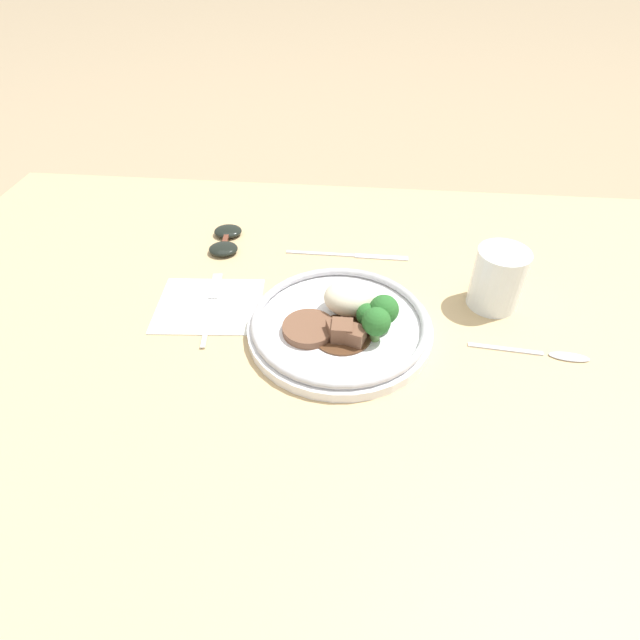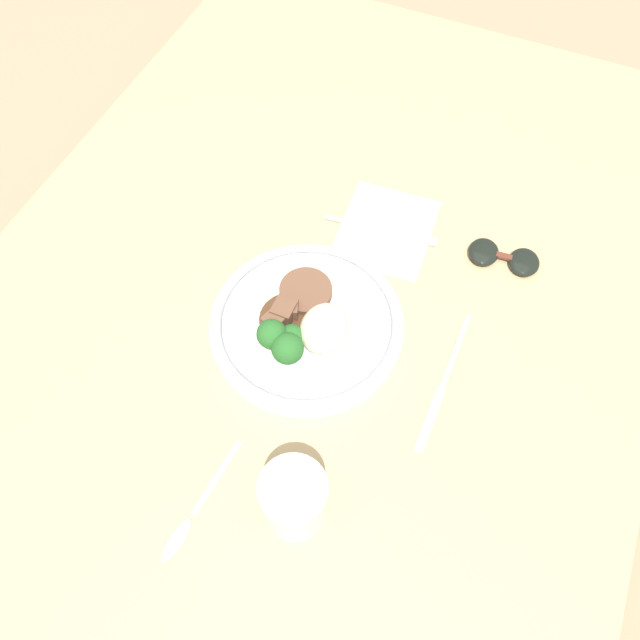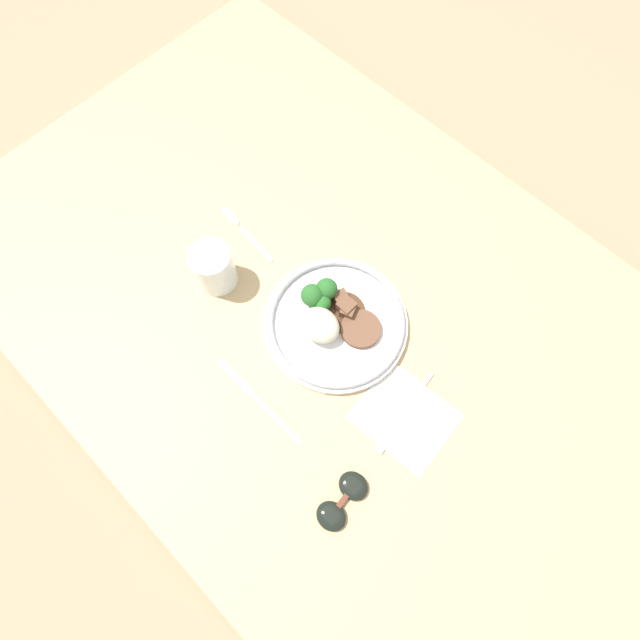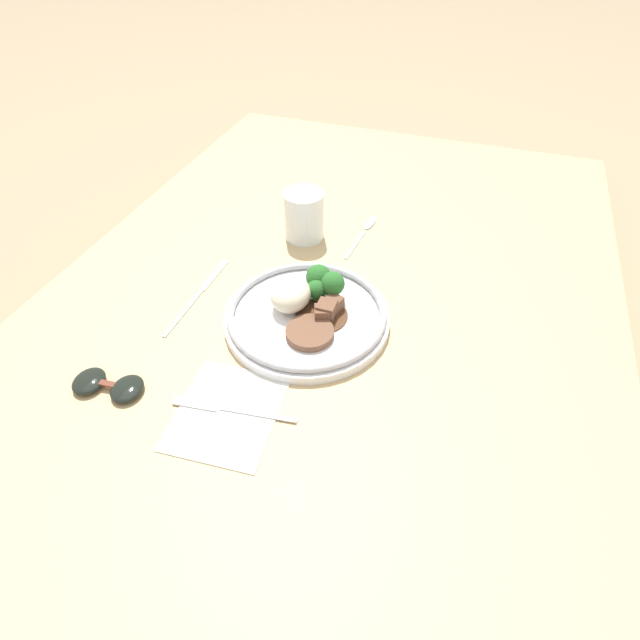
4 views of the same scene
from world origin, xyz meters
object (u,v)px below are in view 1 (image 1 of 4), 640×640
at_px(juice_glass, 496,282).
at_px(plate, 342,322).
at_px(fork, 212,301).
at_px(knife, 351,255).
at_px(sunglasses, 225,240).
at_px(spoon, 552,355).

bearing_deg(juice_glass, plate, -158.63).
bearing_deg(juice_glass, fork, -174.81).
xyz_separation_m(plate, fork, (-0.21, 0.05, -0.02)).
bearing_deg(knife, fork, -144.18).
xyz_separation_m(fork, sunglasses, (-0.02, 0.17, 0.00)).
xyz_separation_m(juice_glass, sunglasses, (-0.47, 0.13, -0.03)).
relative_size(plate, spoon, 1.63).
relative_size(fork, spoon, 1.07).
relative_size(fork, sunglasses, 1.61).
bearing_deg(fork, sunglasses, -0.74).
relative_size(knife, sunglasses, 1.97).
height_order(fork, knife, fork).
relative_size(juice_glass, knife, 0.44).
bearing_deg(plate, sunglasses, 136.09).
bearing_deg(plate, spoon, -4.09).
distance_m(plate, spoon, 0.30).
bearing_deg(spoon, knife, 147.85).
height_order(fork, spoon, same).
bearing_deg(fork, knife, -61.75).
relative_size(plate, juice_glass, 2.81).
distance_m(spoon, sunglasses, 0.59).
bearing_deg(knife, spoon, -36.91).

